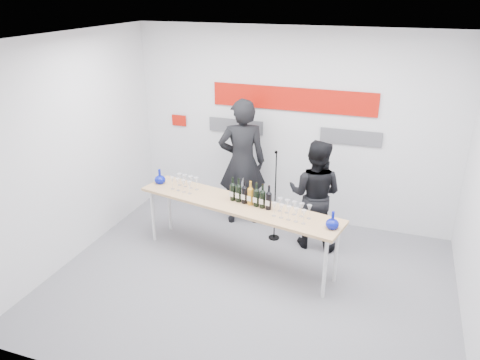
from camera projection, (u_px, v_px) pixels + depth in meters
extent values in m
plane|color=slate|center=(250.00, 282.00, 5.99)|extent=(5.00, 5.00, 0.00)
cube|color=silver|center=(292.00, 128.00, 7.15)|extent=(5.00, 0.04, 3.00)
cube|color=#B71207|center=(292.00, 99.00, 6.95)|extent=(2.50, 0.02, 0.35)
cube|color=#59595E|center=(236.00, 126.00, 7.42)|extent=(0.90, 0.02, 0.22)
cube|color=#59595E|center=(351.00, 137.00, 6.87)|extent=(0.90, 0.02, 0.22)
cube|color=#B71207|center=(179.00, 120.00, 7.73)|extent=(0.25, 0.02, 0.18)
cube|color=tan|center=(237.00, 204.00, 6.17)|extent=(2.92, 1.14, 0.04)
cylinder|color=silver|center=(153.00, 215.00, 6.83)|extent=(0.05, 0.05, 0.82)
cylinder|color=silver|center=(325.00, 268.00, 5.55)|extent=(0.05, 0.05, 0.82)
cylinder|color=silver|center=(170.00, 206.00, 7.13)|extent=(0.05, 0.05, 0.82)
cylinder|color=silver|center=(336.00, 254.00, 5.85)|extent=(0.05, 0.05, 0.82)
imported|color=black|center=(242.00, 162.00, 7.18)|extent=(0.86, 0.72, 2.00)
imported|color=black|center=(315.00, 194.00, 6.57)|extent=(0.82, 0.66, 1.60)
cylinder|color=black|center=(274.00, 238.00, 7.03)|extent=(0.16, 0.16, 0.02)
cylinder|color=black|center=(275.00, 197.00, 6.77)|extent=(0.02, 0.02, 1.36)
sphere|color=black|center=(276.00, 152.00, 6.48)|extent=(0.05, 0.05, 0.05)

